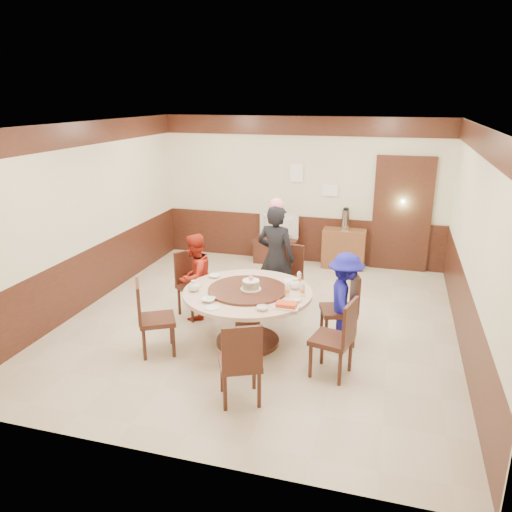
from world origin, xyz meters
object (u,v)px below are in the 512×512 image
(banquet_table, at_px, (248,306))
(thermos, at_px, (345,220))
(person_red, at_px, (195,277))
(side_cabinet, at_px, (344,249))
(shrimp_platter, at_px, (287,305))
(birthday_cake, at_px, (251,285))
(person_blue, at_px, (345,300))
(television, at_px, (277,226))
(person_standing, at_px, (276,258))
(tv_stand, at_px, (277,250))

(banquet_table, bearing_deg, thermos, 75.86)
(person_red, distance_m, thermos, 3.44)
(side_cabinet, bearing_deg, shrimp_platter, -93.97)
(birthday_cake, bearing_deg, banquet_table, 168.53)
(person_blue, relative_size, shrimp_platter, 4.19)
(person_red, relative_size, birthday_cake, 4.76)
(birthday_cake, bearing_deg, television, 97.98)
(person_blue, xyz_separation_m, thermos, (-0.35, 3.12, 0.31))
(person_blue, height_order, shrimp_platter, person_blue)
(person_standing, bearing_deg, person_blue, 153.93)
(banquet_table, relative_size, thermos, 4.42)
(banquet_table, height_order, television, television)
(banquet_table, height_order, tv_stand, banquet_table)
(person_red, height_order, television, person_red)
(person_blue, xyz_separation_m, shrimp_platter, (-0.62, -0.73, 0.15))
(television, bearing_deg, birthday_cake, 108.66)
(thermos, bearing_deg, banquet_table, -104.14)
(banquet_table, relative_size, shrimp_platter, 5.59)
(person_standing, bearing_deg, side_cabinet, -98.27)
(person_standing, xyz_separation_m, television, (-0.52, 2.23, -0.09))
(shrimp_platter, xyz_separation_m, television, (-1.04, 3.82, -0.04))
(person_standing, height_order, person_blue, person_standing)
(person_red, height_order, birthday_cake, person_red)
(person_standing, xyz_separation_m, person_blue, (1.14, -0.86, -0.20))
(person_standing, relative_size, person_blue, 1.31)
(birthday_cake, distance_m, shrimp_platter, 0.68)
(person_standing, distance_m, tv_stand, 2.36)
(tv_stand, relative_size, thermos, 2.24)
(tv_stand, height_order, television, television)
(person_standing, relative_size, side_cabinet, 2.06)
(person_blue, distance_m, thermos, 3.16)
(person_red, relative_size, television, 1.57)
(person_standing, relative_size, tv_stand, 1.94)
(birthday_cake, xyz_separation_m, television, (-0.48, 3.44, -0.11))
(thermos, bearing_deg, television, -178.68)
(television, bearing_deg, person_blue, 128.85)
(person_blue, xyz_separation_m, birthday_cake, (-1.17, -0.35, 0.21))
(banquet_table, xyz_separation_m, birthday_cake, (0.05, -0.01, 0.31))
(shrimp_platter, relative_size, side_cabinet, 0.38)
(banquet_table, xyz_separation_m, person_blue, (1.22, 0.34, 0.10))
(banquet_table, bearing_deg, tv_stand, 97.21)
(person_standing, height_order, shrimp_platter, person_standing)
(person_red, bearing_deg, birthday_cake, 74.24)
(banquet_table, distance_m, person_red, 1.13)
(person_blue, height_order, side_cabinet, person_blue)
(tv_stand, bearing_deg, person_blue, -61.83)
(banquet_table, bearing_deg, birthday_cake, -11.47)
(person_standing, bearing_deg, tv_stand, -66.03)
(person_red, bearing_deg, television, -176.81)
(person_red, distance_m, television, 2.91)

